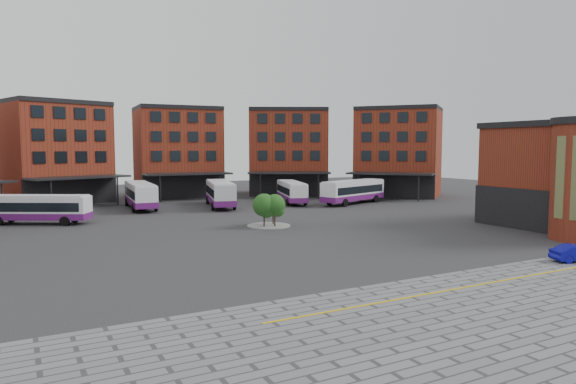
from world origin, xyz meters
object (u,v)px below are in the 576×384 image
bus_b (37,208)px  bus_e (292,191)px  tree_island (271,207)px  bus_c (140,195)px  bus_d (220,193)px  bus_f (353,191)px

bus_b → bus_e: bearing=-51.6°
tree_island → bus_b: bearing=147.5°
tree_island → bus_b: (-20.79, 13.24, -0.34)m
bus_c → bus_d: 10.43m
bus_c → bus_f: (28.08, -8.42, -0.02)m
bus_e → tree_island: bearing=-106.4°
bus_c → bus_d: (9.99, -2.99, 0.03)m
tree_island → bus_d: bus_d is taller
bus_b → bus_f: 40.65m
bus_e → bus_f: (7.32, -5.00, 0.14)m
bus_c → bus_e: size_ratio=1.08×
tree_island → bus_e: 22.41m
tree_island → bus_c: tree_island is taller
bus_b → bus_d: bus_d is taller
bus_c → bus_f: bus_c is taller
bus_d → bus_f: 18.89m
bus_e → bus_f: bus_f is taller
tree_island → bus_d: size_ratio=0.35×
tree_island → bus_d: (1.76, 18.99, -0.13)m
bus_b → bus_c: bus_c is taller
bus_e → bus_b: bearing=-153.3°
tree_island → bus_c: 23.47m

